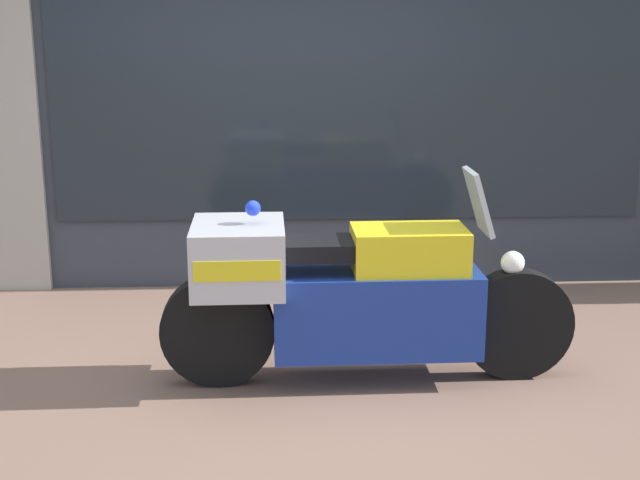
% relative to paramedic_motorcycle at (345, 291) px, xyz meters
% --- Properties ---
extents(ground_plane, '(60.00, 60.00, 0.00)m').
position_rel_paramedic_motorcycle_xyz_m(ground_plane, '(-0.29, 0.14, -0.56)').
color(ground_plane, '#7A5B4C').
extents(shop_building, '(5.83, 0.55, 4.16)m').
position_rel_paramedic_motorcycle_xyz_m(shop_building, '(-0.73, 2.14, 1.53)').
color(shop_building, '#333842').
rests_on(shop_building, ground).
extents(window_display, '(4.37, 0.30, 1.90)m').
position_rel_paramedic_motorcycle_xyz_m(window_display, '(0.14, 2.17, -0.10)').
color(window_display, slate).
rests_on(window_display, ground).
extents(paramedic_motorcycle, '(2.44, 0.63, 1.26)m').
position_rel_paramedic_motorcycle_xyz_m(paramedic_motorcycle, '(0.00, 0.00, 0.00)').
color(paramedic_motorcycle, black).
rests_on(paramedic_motorcycle, ground).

